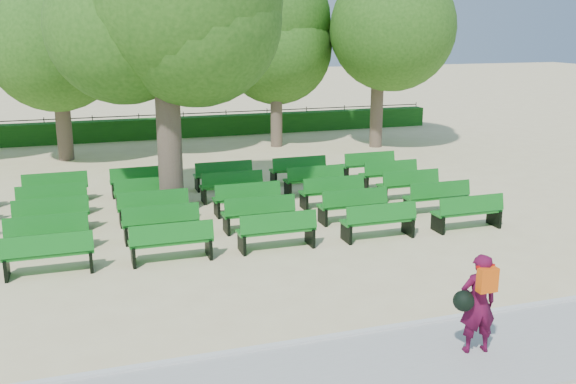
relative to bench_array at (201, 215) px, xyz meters
name	(u,v)px	position (x,y,z in m)	size (l,w,h in m)	color
ground	(238,228)	(0.72, -1.13, -0.09)	(120.00, 120.00, 0.00)	beige
paving	(361,375)	(0.72, -8.53, -0.06)	(30.00, 2.20, 0.06)	#A9A9A4
curb	(331,338)	(0.72, -7.38, -0.04)	(30.00, 0.12, 0.10)	silver
hedge	(163,128)	(0.72, 12.87, 0.36)	(26.00, 0.70, 0.90)	#195616
fence	(162,137)	(0.72, 13.27, -0.09)	(26.00, 0.10, 1.02)	black
tree_line	(177,154)	(0.72, 8.87, -0.09)	(21.80, 6.80, 7.04)	#2F621A
bench_array	(201,215)	(0.00, 0.00, 0.00)	(1.81, 0.68, 1.12)	#136E1B
tree_among	(164,31)	(-0.66, 0.48, 4.69)	(4.94, 4.94, 7.04)	brown
person	(477,302)	(2.64, -8.48, 0.78)	(0.76, 0.48, 1.58)	#4C0A29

